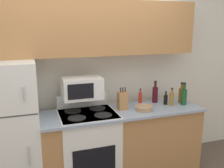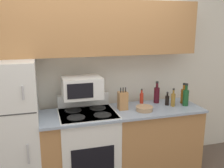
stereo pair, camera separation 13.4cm
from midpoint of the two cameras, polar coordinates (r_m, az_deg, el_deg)
wall_back at (r=3.37m, az=-6.90°, el=1.67°), size 8.00×0.05×2.55m
lower_cabinets at (r=3.33m, az=1.16°, el=-13.29°), size 2.04×0.62×0.91m
refrigerator at (r=3.10m, az=-24.10°, el=-9.83°), size 0.70×0.71×1.58m
upper_cabinets at (r=3.11m, az=-6.47°, el=12.56°), size 2.74×0.34×0.66m
stove at (r=3.20m, az=-6.65°, el=-14.14°), size 0.69×0.60×1.08m
microwave at (r=3.04m, az=-8.19°, el=-0.84°), size 0.47×0.35×0.25m
knife_block at (r=3.14m, az=1.17°, el=-3.79°), size 0.11×0.10×0.29m
bowl at (r=3.14m, az=6.13°, el=-5.47°), size 0.21×0.21×0.06m
bottle_hot_sauce at (r=3.42m, az=5.36°, el=-3.05°), size 0.05×0.05×0.20m
bottle_wine_green at (r=3.44m, az=15.04°, el=-2.67°), size 0.08×0.08×0.30m
bottle_vinegar at (r=3.37m, az=12.36°, el=-3.27°), size 0.06×0.06×0.24m
bottle_wine_red at (r=3.46m, az=8.72°, el=-2.25°), size 0.08×0.08×0.30m
bottle_soy_sauce at (r=3.40m, az=11.06°, el=-3.45°), size 0.05×0.05×0.18m
bottle_whiskey at (r=3.54m, az=14.56°, el=-2.34°), size 0.08×0.08×0.28m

